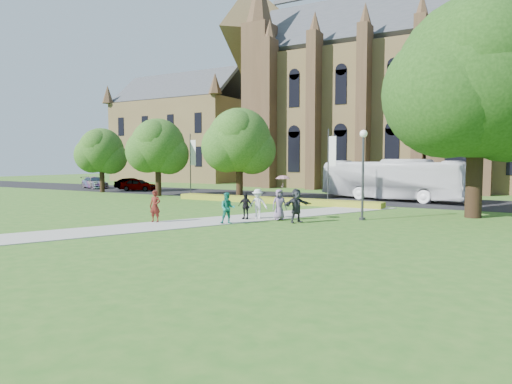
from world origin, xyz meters
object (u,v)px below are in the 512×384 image
Objects in this scene: tour_coach at (393,180)px; pedestrian_0 at (155,206)px; streetlamp at (363,164)px; car_0 at (138,185)px; car_1 at (132,184)px; large_tree at (477,78)px; car_2 at (95,183)px.

tour_coach is 22.49m from pedestrian_0.
streetlamp reaches higher than tour_coach.
streetlamp is at bearing 22.19° from pedestrian_0.
streetlamp reaches higher than car_0.
streetlamp is 34.71m from car_1.
car_0 is at bearing 123.10° from pedestrian_0.
large_tree reaches higher than car_1.
tour_coach is 2.63× the size of car_2.
car_1 is at bearing 166.72° from large_tree.
car_0 is at bearing 157.99° from streetlamp.
car_2 is (-43.01, 8.09, -7.64)m from large_tree.
streetlamp is 31.94m from car_0.
tour_coach is at bearing -99.23° from car_0.
large_tree is 20.41m from pedestrian_0.
car_0 is 1.01× the size of car_1.
large_tree is 3.30× the size of car_1.
pedestrian_0 reaches higher than car_1.
large_tree reaches higher than car_0.
car_1 is 0.82× the size of car_2.
streetlamp is 0.40× the size of large_tree.
streetlamp reaches higher than car_2.
streetlamp is 14.22m from tour_coach.
tour_coach is (-1.63, 14.05, -1.49)m from streetlamp.
car_2 reaches higher than car_0.
streetlamp is at bearing -89.68° from car_2.
pedestrian_0 is (-15.19, -11.42, -7.44)m from large_tree.
tour_coach is 7.19× the size of pedestrian_0.
pedestrian_0 is (27.82, -19.51, 0.20)m from car_2.
streetlamp reaches higher than car_1.
large_tree is 2.72× the size of car_2.
car_2 is at bearing 169.34° from large_tree.
car_2 is at bearing 80.95° from car_1.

